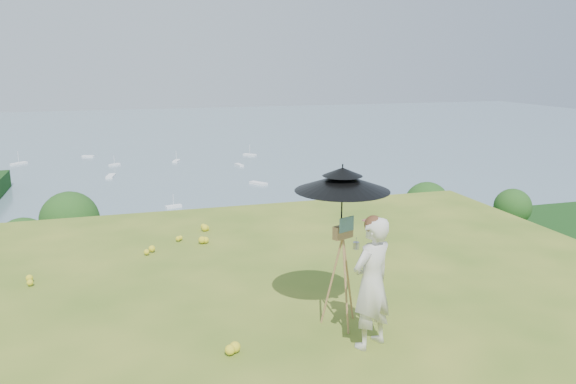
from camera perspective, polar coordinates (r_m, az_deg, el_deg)
name	(u,v)px	position (r m, az deg, el deg)	size (l,w,h in m)	color
ground	(244,367)	(6.50, -4.49, -17.29)	(14.00, 14.00, 0.00)	#456C1F
shoreline_tier	(144,329)	(89.58, -14.45, -13.33)	(170.00, 28.00, 8.00)	slate
bay_water	(127,151)	(248.32, -16.06, 3.99)	(700.00, 700.00, 0.00)	slate
slope_trees	(150,310)	(44.45, -13.83, -11.57)	(110.00, 50.00, 6.00)	#164C18
harbor_town	(141,289)	(86.93, -14.69, -9.48)	(110.00, 22.00, 5.00)	silver
moored_boats	(86,193)	(170.92, -19.88, -0.14)	(140.00, 140.00, 0.70)	white
wildflowers	(239,351)	(6.69, -4.96, -15.80)	(10.00, 10.50, 0.12)	yellow
painter	(372,283)	(6.64, 8.49, -9.11)	(0.58, 0.38, 1.59)	beige
field_easel	(342,272)	(7.12, 5.51, -8.05)	(0.55, 0.55, 1.44)	olive
sun_umbrella	(342,200)	(6.87, 5.50, -0.85)	(1.17, 1.17, 0.90)	black
painter_cap	(374,220)	(6.39, 8.71, -2.87)	(0.20, 0.25, 0.10)	#BD6967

